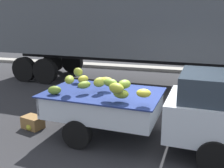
{
  "coord_description": "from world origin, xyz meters",
  "views": [
    {
      "loc": [
        0.54,
        -5.54,
        2.78
      ],
      "look_at": [
        -1.28,
        0.35,
        1.17
      ],
      "focal_mm": 41.4,
      "sensor_mm": 36.0,
      "label": 1
    }
  ],
  "objects": [
    {
      "name": "semi_trailer",
      "position": [
        -1.77,
        4.94,
        2.54
      ],
      "size": [
        12.1,
        3.11,
        3.95
      ],
      "rotation": [
        0.0,
        0.0,
        -0.05
      ],
      "color": "#4C5156",
      "rests_on": "ground"
    },
    {
      "name": "curb_strip",
      "position": [
        0.0,
        8.14,
        0.08
      ],
      "size": [
        80.0,
        0.8,
        0.16
      ],
      "primitive_type": "cube",
      "color": "gray",
      "rests_on": "ground"
    },
    {
      "name": "pickup_truck",
      "position": [
        0.48,
        -0.19,
        0.88
      ],
      "size": [
        4.77,
        1.96,
        1.7
      ],
      "rotation": [
        0.0,
        0.0,
        -0.05
      ],
      "color": "silver",
      "rests_on": "ground"
    },
    {
      "name": "produce_crate",
      "position": [
        -3.22,
        -0.26,
        0.16
      ],
      "size": [
        0.59,
        0.47,
        0.31
      ],
      "primitive_type": "cube",
      "rotation": [
        0.0,
        0.0,
        -0.24
      ],
      "color": "olive",
      "rests_on": "ground"
    },
    {
      "name": "ground",
      "position": [
        0.0,
        0.0,
        0.0
      ],
      "size": [
        220.0,
        220.0,
        0.0
      ],
      "primitive_type": "plane",
      "color": "#28282B"
    },
    {
      "name": "fallen_banana_bunch_near_tailgate",
      "position": [
        -3.22,
        -0.37,
        0.09
      ],
      "size": [
        0.28,
        0.34,
        0.18
      ],
      "primitive_type": "ellipsoid",
      "rotation": [
        0.0,
        0.0,
        5.0
      ],
      "color": "gold",
      "rests_on": "ground"
    }
  ]
}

